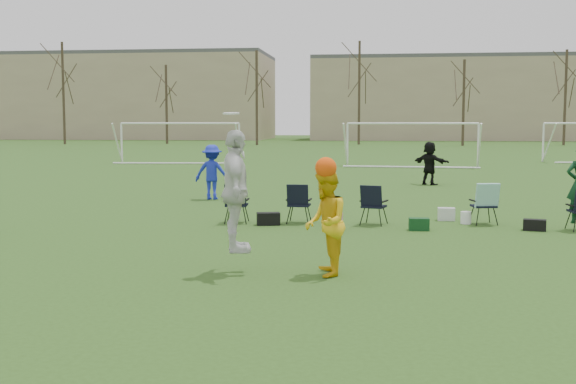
# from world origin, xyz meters

# --- Properties ---
(ground) EXTENTS (260.00, 260.00, 0.00)m
(ground) POSITION_xyz_m (0.00, 0.00, 0.00)
(ground) COLOR #2C4E18
(ground) RESTS_ON ground
(fielder_blue) EXTENTS (1.16, 0.71, 1.75)m
(fielder_blue) POSITION_xyz_m (-3.17, 13.18, 0.87)
(fielder_blue) COLOR #1828BB
(fielder_blue) RESTS_ON ground
(fielder_black) EXTENTS (1.55, 1.39, 1.71)m
(fielder_black) POSITION_xyz_m (4.13, 19.52, 0.86)
(fielder_black) COLOR black
(fielder_black) RESTS_ON ground
(center_contest) EXTENTS (2.21, 1.25, 2.62)m
(center_contest) POSITION_xyz_m (0.48, 2.06, 1.14)
(center_contest) COLOR silver
(center_contest) RESTS_ON ground
(sideline_setup) EXTENTS (8.73, 2.24, 1.95)m
(sideline_setup) POSITION_xyz_m (3.34, 7.95, 0.57)
(sideline_setup) COLOR #103A1F
(sideline_setup) RESTS_ON ground
(goal_left) EXTENTS (7.39, 0.76, 2.46)m
(goal_left) POSITION_xyz_m (-10.00, 34.00, 1.92)
(goal_left) COLOR white
(goal_left) RESTS_ON ground
(goal_mid) EXTENTS (7.40, 0.63, 2.46)m
(goal_mid) POSITION_xyz_m (4.00, 32.00, 1.92)
(goal_mid) COLOR white
(goal_mid) RESTS_ON ground
(tree_line) EXTENTS (110.28, 3.28, 11.40)m
(tree_line) POSITION_xyz_m (0.24, 69.85, 5.09)
(tree_line) COLOR #382B21
(tree_line) RESTS_ON ground
(building_row) EXTENTS (126.00, 16.00, 13.00)m
(building_row) POSITION_xyz_m (6.73, 96.00, 5.99)
(building_row) COLOR tan
(building_row) RESTS_ON ground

